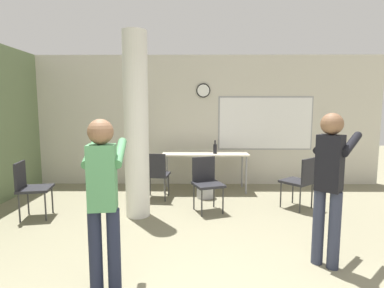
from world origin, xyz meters
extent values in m
cube|color=beige|center=(0.00, 5.06, 1.40)|extent=(8.00, 0.12, 2.80)
cylinder|color=black|center=(0.15, 4.99, 2.05)|extent=(0.30, 0.03, 0.30)
cylinder|color=white|center=(0.15, 4.97, 2.05)|extent=(0.26, 0.01, 0.25)
cube|color=#99999E|center=(1.50, 5.00, 1.35)|extent=(2.04, 0.01, 1.16)
cube|color=white|center=(1.50, 4.99, 1.35)|extent=(1.98, 0.02, 1.10)
cylinder|color=silver|center=(-0.92, 3.01, 1.40)|extent=(0.37, 0.37, 2.80)
cube|color=beige|center=(0.18, 4.49, 0.76)|extent=(1.72, 0.64, 0.03)
cylinder|color=gray|center=(-0.62, 4.23, 0.37)|extent=(0.04, 0.04, 0.74)
cylinder|color=gray|center=(0.98, 4.23, 0.37)|extent=(0.04, 0.04, 0.74)
cylinder|color=gray|center=(-0.62, 4.75, 0.37)|extent=(0.04, 0.04, 0.74)
cylinder|color=gray|center=(0.98, 4.75, 0.37)|extent=(0.04, 0.04, 0.74)
cylinder|color=black|center=(0.37, 4.38, 0.87)|extent=(0.07, 0.07, 0.19)
cylinder|color=black|center=(0.37, 4.38, 1.00)|extent=(0.03, 0.03, 0.08)
cylinder|color=#B2B2B7|center=(0.16, 3.97, 0.18)|extent=(0.31, 0.31, 0.35)
cube|color=#232328|center=(-2.47, 2.93, 0.45)|extent=(0.51, 0.51, 0.04)
cube|color=#232328|center=(-2.67, 2.89, 0.67)|extent=(0.10, 0.39, 0.40)
cylinder|color=#333333|center=(-2.26, 2.78, 0.21)|extent=(0.02, 0.02, 0.43)
cylinder|color=#333333|center=(-2.32, 3.14, 0.21)|extent=(0.02, 0.02, 0.43)
cylinder|color=#333333|center=(-2.61, 2.72, 0.21)|extent=(0.02, 0.02, 0.43)
cylinder|color=#333333|center=(-2.68, 3.07, 0.21)|extent=(0.02, 0.02, 0.43)
cube|color=#232328|center=(-0.73, 3.92, 0.45)|extent=(0.48, 0.48, 0.04)
cube|color=#232328|center=(-0.75, 3.72, 0.67)|extent=(0.40, 0.07, 0.40)
cylinder|color=#333333|center=(-0.53, 4.09, 0.21)|extent=(0.02, 0.02, 0.43)
cylinder|color=#333333|center=(-0.89, 4.12, 0.21)|extent=(0.02, 0.02, 0.43)
cylinder|color=#333333|center=(-0.57, 3.73, 0.21)|extent=(0.02, 0.02, 0.43)
cylinder|color=#333333|center=(-0.92, 3.76, 0.21)|extent=(0.02, 0.02, 0.43)
cube|color=#232328|center=(1.68, 3.40, 0.45)|extent=(0.62, 0.62, 0.04)
cube|color=#232328|center=(1.81, 3.24, 0.67)|extent=(0.33, 0.27, 0.40)
cylinder|color=#333333|center=(1.70, 3.65, 0.21)|extent=(0.02, 0.02, 0.43)
cylinder|color=#333333|center=(1.42, 3.43, 0.21)|extent=(0.02, 0.02, 0.43)
cylinder|color=#333333|center=(1.93, 3.38, 0.21)|extent=(0.02, 0.02, 0.43)
cylinder|color=#333333|center=(1.65, 3.15, 0.21)|extent=(0.02, 0.02, 0.43)
cube|color=#232328|center=(0.18, 3.19, 0.45)|extent=(0.56, 0.56, 0.04)
cube|color=#232328|center=(0.11, 3.39, 0.67)|extent=(0.38, 0.16, 0.40)
cylinder|color=#333333|center=(0.07, 2.96, 0.21)|extent=(0.02, 0.02, 0.43)
cylinder|color=#333333|center=(0.41, 3.09, 0.21)|extent=(0.02, 0.02, 0.43)
cylinder|color=#333333|center=(-0.05, 3.30, 0.21)|extent=(0.02, 0.02, 0.43)
cylinder|color=#333333|center=(0.29, 3.42, 0.21)|extent=(0.02, 0.02, 0.43)
cylinder|color=#1E2338|center=(-0.75, 1.00, 0.40)|extent=(0.12, 0.12, 0.80)
cylinder|color=#1E2338|center=(-0.91, 0.98, 0.40)|extent=(0.12, 0.12, 0.80)
cube|color=#4C8C59|center=(-0.83, 0.99, 1.08)|extent=(0.25, 0.21, 0.57)
sphere|color=brown|center=(-0.83, 0.99, 1.47)|extent=(0.22, 0.22, 0.22)
cylinder|color=#4C8C59|center=(-0.73, 1.23, 1.26)|extent=(0.15, 0.51, 0.23)
cylinder|color=#4C8C59|center=(-0.98, 1.19, 1.26)|extent=(0.15, 0.51, 0.23)
cube|color=white|center=(-1.01, 1.42, 1.27)|extent=(0.05, 0.13, 0.04)
cylinder|color=#2D3347|center=(1.41, 1.47, 0.41)|extent=(0.12, 0.12, 0.82)
cylinder|color=#2D3347|center=(1.29, 1.58, 0.41)|extent=(0.12, 0.12, 0.82)
cube|color=black|center=(1.35, 1.52, 1.11)|extent=(0.30, 0.30, 0.58)
sphere|color=brown|center=(1.35, 1.52, 1.51)|extent=(0.22, 0.22, 0.22)
cylinder|color=black|center=(1.60, 1.61, 1.30)|extent=(0.41, 0.44, 0.23)
cylinder|color=black|center=(1.40, 1.78, 1.30)|extent=(0.41, 0.44, 0.23)
cube|color=white|center=(1.56, 1.96, 1.30)|extent=(0.11, 0.12, 0.04)
camera|label=1|loc=(-0.04, -1.51, 1.66)|focal=28.00mm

